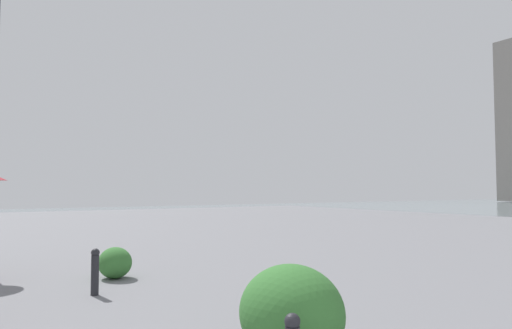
# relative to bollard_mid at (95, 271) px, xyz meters

# --- Properties ---
(bollard_mid) EXTENTS (0.13, 0.13, 0.72)m
(bollard_mid) POSITION_rel_bollard_mid_xyz_m (0.00, 0.00, 0.00)
(bollard_mid) COLOR #232328
(bollard_mid) RESTS_ON ground
(shrub_low) EXTENTS (0.67, 0.60, 0.57)m
(shrub_low) POSITION_rel_bollard_mid_xyz_m (1.19, -0.63, -0.09)
(shrub_low) COLOR #387533
(shrub_low) RESTS_ON ground
(shrub_round) EXTENTS (1.08, 0.98, 0.92)m
(shrub_round) POSITION_rel_bollard_mid_xyz_m (-3.83, -0.95, 0.08)
(shrub_round) COLOR #387533
(shrub_round) RESTS_ON ground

